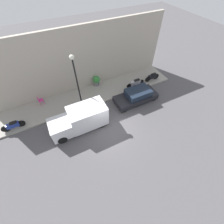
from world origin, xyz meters
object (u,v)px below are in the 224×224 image
at_px(motorcycle_blue, 13,125).
at_px(streetlamp, 75,75).
at_px(motorcycle_black, 152,77).
at_px(scooter_silver, 136,83).
at_px(parked_car, 136,96).
at_px(potted_plant, 96,80).
at_px(delivery_van, 80,119).
at_px(cafe_chair, 40,100).

height_order(motorcycle_blue, streetlamp, streetlamp).
bearing_deg(motorcycle_black, scooter_silver, 90.40).
height_order(scooter_silver, motorcycle_blue, scooter_silver).
bearing_deg(scooter_silver, motorcycle_black, -89.60).
relative_size(parked_car, potted_plant, 3.79).
height_order(parked_car, motorcycle_black, parked_car).
distance_m(delivery_van, motorcycle_blue, 5.66).
distance_m(delivery_van, cafe_chair, 5.04).
relative_size(motorcycle_black, streetlamp, 0.34).
height_order(delivery_van, streetlamp, streetlamp).
xyz_separation_m(scooter_silver, motorcycle_blue, (-0.22, 12.25, 0.00)).
bearing_deg(delivery_van, streetlamp, -21.09).
relative_size(parked_car, delivery_van, 0.92).
distance_m(motorcycle_black, motorcycle_blue, 14.49).
bearing_deg(streetlamp, parked_car, -107.18).
distance_m(delivery_van, streetlamp, 3.61).
bearing_deg(scooter_silver, streetlamp, 92.50).
relative_size(delivery_van, cafe_chair, 5.02).
bearing_deg(parked_car, motorcycle_black, -60.55).
bearing_deg(potted_plant, parked_car, -145.83).
distance_m(parked_car, streetlamp, 6.23).
bearing_deg(streetlamp, cafe_chair, 59.56).
bearing_deg(motorcycle_black, parked_car, 119.45).
distance_m(delivery_van, potted_plant, 5.64).
bearing_deg(streetlamp, scooter_silver, -87.50).
xyz_separation_m(motorcycle_blue, cafe_chair, (2.00, -2.53, 0.11)).
bearing_deg(cafe_chair, delivery_van, -148.40).
bearing_deg(parked_car, cafe_chair, 67.13).
bearing_deg(potted_plant, streetlamp, 132.51).
distance_m(parked_car, motorcycle_black, 3.82).
distance_m(motorcycle_blue, cafe_chair, 3.22).
bearing_deg(potted_plant, scooter_silver, -118.52).
height_order(parked_car, motorcycle_blue, parked_car).
xyz_separation_m(scooter_silver, streetlamp, (-0.27, 6.23, 3.19)).
distance_m(motorcycle_black, cafe_chair, 12.09).
bearing_deg(motorcycle_blue, cafe_chair, -51.62).
distance_m(streetlamp, cafe_chair, 5.09).
distance_m(motorcycle_black, streetlamp, 9.04).
height_order(parked_car, potted_plant, parked_car).
xyz_separation_m(motorcycle_black, scooter_silver, (-0.02, 2.24, -0.03)).
bearing_deg(streetlamp, potted_plant, -47.49).
bearing_deg(delivery_van, cafe_chair, 31.60).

